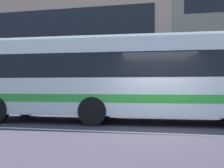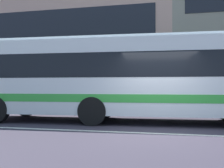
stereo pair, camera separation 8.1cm
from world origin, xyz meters
TOP-DOWN VIEW (x-y plane):
  - ground_plane at (0.00, 0.00)m, footprint 160.00×160.00m
  - lane_centre_line at (0.00, 0.00)m, footprint 60.00×0.16m
  - hedge_row_far at (-2.38, 5.78)m, footprint 16.87×1.10m
  - apartment_block_left at (-12.47, 14.53)m, footprint 25.96×11.13m
  - transit_bus at (-1.71, 2.24)m, footprint 10.78×3.05m

SIDE VIEW (x-z plane):
  - ground_plane at x=0.00m, z-range 0.00..0.00m
  - lane_centre_line at x=0.00m, z-range 0.00..0.01m
  - hedge_row_far at x=-2.38m, z-range 0.00..1.07m
  - transit_bus at x=-1.71m, z-range 0.16..3.33m
  - apartment_block_left at x=-12.47m, z-range 0.00..9.83m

